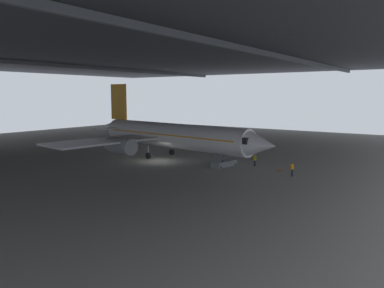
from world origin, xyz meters
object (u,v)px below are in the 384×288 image
object	(u,v)px
boarding_stairs	(224,161)
crew_worker_near_nose	(292,168)
airplane_main	(169,135)
crew_worker_by_stairs	(255,159)
traffic_cone_orange	(279,168)

from	to	relation	value
boarding_stairs	crew_worker_near_nose	bearing A→B (deg)	-95.98
airplane_main	crew_worker_by_stairs	world-z (taller)	airplane_main
traffic_cone_orange	boarding_stairs	bearing A→B (deg)	99.68
crew_worker_by_stairs	boarding_stairs	bearing A→B (deg)	122.42
airplane_main	traffic_cone_orange	distance (m)	16.62
crew_worker_near_nose	traffic_cone_orange	distance (m)	3.30
airplane_main	boarding_stairs	xyz separation A→B (m)	(-0.67, -9.43, -2.60)
airplane_main	traffic_cone_orange	xyz separation A→B (m)	(0.51, -16.33, -3.02)
airplane_main	crew_worker_by_stairs	distance (m)	13.02
crew_worker_by_stairs	traffic_cone_orange	xyz separation A→B (m)	(-0.91, -3.62, -0.60)
boarding_stairs	crew_worker_near_nose	size ratio (longest dim) A/B	2.73
boarding_stairs	traffic_cone_orange	xyz separation A→B (m)	(1.18, -6.90, -0.43)
airplane_main	boarding_stairs	distance (m)	9.81
crew_worker_by_stairs	airplane_main	bearing A→B (deg)	96.35
airplane_main	traffic_cone_orange	bearing A→B (deg)	-88.22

